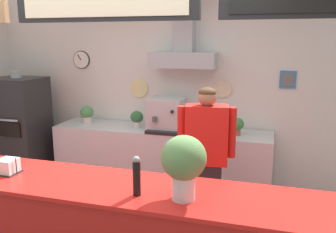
% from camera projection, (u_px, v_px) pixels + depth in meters
% --- Properties ---
extents(back_wall_assembly, '(5.64, 2.43, 2.77)m').
position_uv_depth(back_wall_assembly, '(178.00, 83.00, 4.77)').
color(back_wall_assembly, '#9E9E99').
rests_on(back_wall_assembly, ground_plane).
extents(back_prep_counter, '(2.91, 0.62, 0.89)m').
position_uv_depth(back_prep_counter, '(161.00, 161.00, 4.82)').
color(back_prep_counter, silver).
rests_on(back_prep_counter, ground_plane).
extents(pizza_oven, '(0.66, 0.65, 1.64)m').
position_uv_depth(pizza_oven, '(21.00, 132.00, 5.02)').
color(pizza_oven, '#232326').
rests_on(pizza_oven, ground_plane).
extents(shop_worker, '(0.57, 0.28, 1.61)m').
position_uv_depth(shop_worker, '(206.00, 161.00, 3.56)').
color(shop_worker, '#232328').
rests_on(shop_worker, ground_plane).
extents(espresso_machine, '(0.45, 0.50, 0.42)m').
position_uv_depth(espresso_machine, '(166.00, 114.00, 4.63)').
color(espresso_machine, '#B7BABF').
rests_on(espresso_machine, back_prep_counter).
extents(potted_sage, '(0.17, 0.17, 0.23)m').
position_uv_depth(potted_sage, '(137.00, 118.00, 4.76)').
color(potted_sage, beige).
rests_on(potted_sage, back_prep_counter).
extents(potted_thyme, '(0.17, 0.17, 0.22)m').
position_uv_depth(potted_thyme, '(237.00, 125.00, 4.39)').
color(potted_thyme, '#9E563D').
rests_on(potted_thyme, back_prep_counter).
extents(potted_oregano, '(0.19, 0.19, 0.24)m').
position_uv_depth(potted_oregano, '(87.00, 114.00, 5.03)').
color(potted_oregano, beige).
rests_on(potted_oregano, back_prep_counter).
extents(potted_rosemary, '(0.22, 0.22, 0.28)m').
position_uv_depth(potted_rosemary, '(203.00, 119.00, 4.56)').
color(potted_rosemary, '#9E563D').
rests_on(potted_rosemary, back_prep_counter).
extents(pepper_grinder, '(0.05, 0.05, 0.28)m').
position_uv_depth(pepper_grinder, '(137.00, 176.00, 2.37)').
color(pepper_grinder, black).
rests_on(pepper_grinder, service_counter).
extents(napkin_holder, '(0.17, 0.16, 0.13)m').
position_uv_depth(napkin_holder, '(8.00, 167.00, 2.77)').
color(napkin_holder, '#262628').
rests_on(napkin_holder, service_counter).
extents(basil_vase, '(0.30, 0.30, 0.43)m').
position_uv_depth(basil_vase, '(184.00, 163.00, 2.28)').
color(basil_vase, silver).
rests_on(basil_vase, service_counter).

